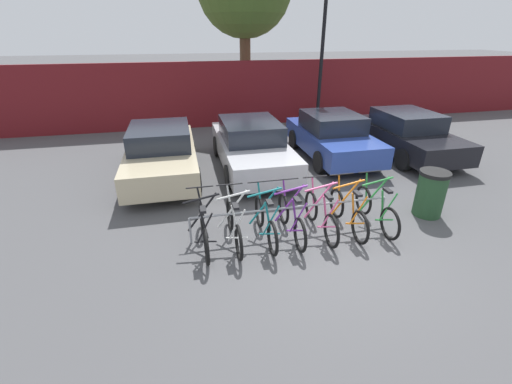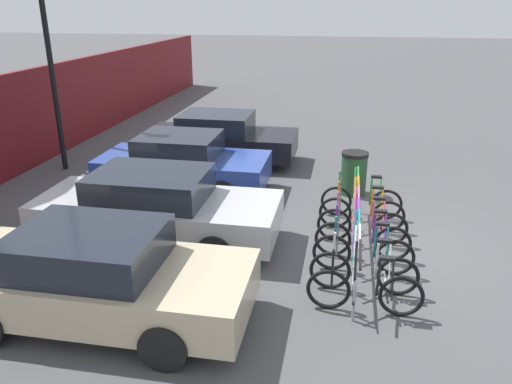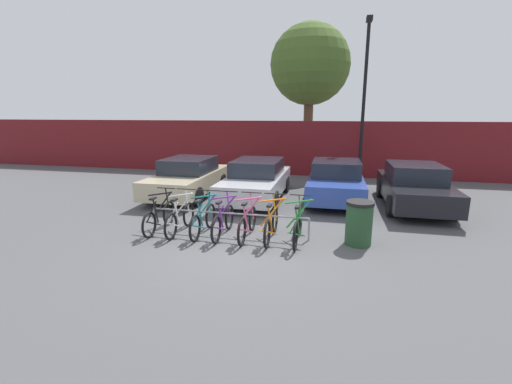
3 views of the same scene
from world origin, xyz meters
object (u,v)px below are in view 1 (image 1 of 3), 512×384
(bicycle_pink, at_px, (321,215))
(bicycle_white, at_px, (234,225))
(bicycle_teal, at_px, (266,222))
(bike_rack, at_px, (292,210))
(lamp_post, at_px, (324,29))
(car_blue, at_px, (332,136))
(bicycle_green, at_px, (376,209))
(trash_bin, at_px, (431,193))
(bicycle_purple, at_px, (291,219))
(bicycle_orange, at_px, (348,212))
(car_beige, at_px, (161,152))
(car_black, at_px, (406,134))
(car_silver, at_px, (251,145))
(bicycle_black, at_px, (204,229))

(bicycle_pink, bearing_deg, bicycle_white, 178.95)
(bicycle_teal, bearing_deg, bicycle_pink, -1.13)
(bike_rack, distance_m, lamp_post, 9.24)
(bicycle_teal, bearing_deg, car_blue, 51.43)
(bicycle_green, xyz_separation_m, car_blue, (0.85, 4.21, 0.31))
(bicycle_white, height_order, trash_bin, bicycle_white)
(bike_rack, height_order, bicycle_purple, bicycle_purple)
(car_blue, bearing_deg, bicycle_orange, -109.50)
(bike_rack, distance_m, bicycle_teal, 0.62)
(bicycle_white, xyz_separation_m, bicycle_green, (2.99, 0.00, 0.00))
(bicycle_white, height_order, car_beige, car_beige)
(car_black, relative_size, trash_bin, 4.14)
(bicycle_orange, height_order, car_silver, car_silver)
(bicycle_green, bearing_deg, bicycle_orange, 176.60)
(bicycle_black, height_order, car_beige, car_beige)
(car_blue, bearing_deg, bicycle_pink, -116.29)
(car_beige, distance_m, car_blue, 5.26)
(bicycle_green, height_order, car_silver, car_silver)
(bicycle_purple, distance_m, trash_bin, 3.24)
(bike_rack, xyz_separation_m, car_beige, (-2.61, 3.60, 0.20))
(car_black, bearing_deg, car_beige, -178.62)
(bicycle_teal, xyz_separation_m, car_beige, (-2.02, 3.75, 0.31))
(bicycle_pink, height_order, car_blue, car_blue)
(car_blue, height_order, trash_bin, car_blue)
(bicycle_black, distance_m, bicycle_green, 3.56)
(bicycle_black, xyz_separation_m, bicycle_white, (0.57, 0.00, 0.00))
(bike_rack, bearing_deg, bicycle_pink, -15.01)
(bike_rack, bearing_deg, bicycle_black, -175.23)
(bike_rack, xyz_separation_m, bicycle_black, (-1.78, -0.15, -0.11))
(lamp_post, distance_m, trash_bin, 8.47)
(car_beige, bearing_deg, lamp_post, 33.93)
(bicycle_pink, bearing_deg, bicycle_black, 178.95)
(bicycle_orange, distance_m, car_blue, 4.48)
(bicycle_white, bearing_deg, bicycle_teal, -1.95)
(bicycle_black, bearing_deg, car_black, 26.93)
(bicycle_pink, distance_m, trash_bin, 2.62)
(bicycle_orange, height_order, trash_bin, bicycle_orange)
(bicycle_black, height_order, car_blue, car_blue)
(bicycle_green, bearing_deg, bicycle_teal, 176.60)
(bicycle_purple, bearing_deg, bicycle_green, -3.81)
(bicycle_teal, bearing_deg, bicycle_orange, -1.13)
(bicycle_pink, height_order, bicycle_orange, same)
(bicycle_purple, xyz_separation_m, car_beige, (-2.54, 3.75, 0.31))
(bicycle_orange, xyz_separation_m, car_blue, (1.49, 4.21, 0.31))
(car_silver, height_order, trash_bin, car_silver)
(bicycle_orange, bearing_deg, car_black, 41.94)
(bicycle_green, height_order, car_beige, car_beige)
(bicycle_teal, relative_size, car_silver, 0.38)
(bike_rack, relative_size, car_blue, 1.03)
(car_silver, bearing_deg, bike_rack, -88.99)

